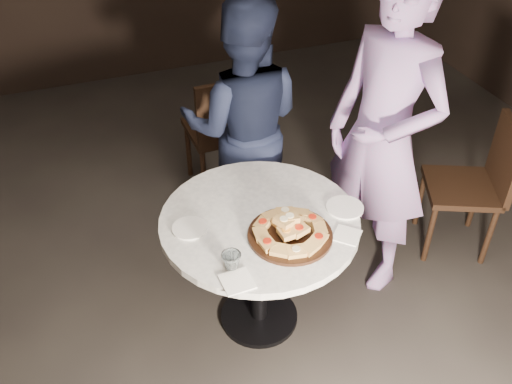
% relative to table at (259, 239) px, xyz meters
% --- Properties ---
extents(floor, '(7.00, 7.00, 0.00)m').
position_rel_table_xyz_m(floor, '(0.05, -0.13, -0.61)').
color(floor, black).
rests_on(floor, ground).
extents(table, '(1.33, 1.33, 0.75)m').
position_rel_table_xyz_m(table, '(0.00, 0.00, 0.00)').
color(table, black).
rests_on(table, ground).
extents(serving_board, '(0.50, 0.50, 0.02)m').
position_rel_table_xyz_m(serving_board, '(0.09, -0.18, 0.15)').
color(serving_board, black).
rests_on(serving_board, table).
extents(focaccia_pile, '(0.36, 0.36, 0.10)m').
position_rel_table_xyz_m(focaccia_pile, '(0.09, -0.17, 0.19)').
color(focaccia_pile, '#BB8B48').
rests_on(focaccia_pile, serving_board).
extents(plate_left, '(0.20, 0.20, 0.01)m').
position_rel_table_xyz_m(plate_left, '(-0.35, 0.05, 0.14)').
color(plate_left, white).
rests_on(plate_left, table).
extents(plate_right, '(0.22, 0.22, 0.01)m').
position_rel_table_xyz_m(plate_right, '(0.43, -0.08, 0.15)').
color(plate_right, white).
rests_on(plate_right, table).
extents(water_glass, '(0.12, 0.12, 0.08)m').
position_rel_table_xyz_m(water_glass, '(-0.24, -0.28, 0.18)').
color(water_glass, silver).
rests_on(water_glass, table).
extents(napkin_near, '(0.14, 0.14, 0.01)m').
position_rel_table_xyz_m(napkin_near, '(-0.24, -0.37, 0.14)').
color(napkin_near, white).
rests_on(napkin_near, table).
extents(napkin_far, '(0.17, 0.17, 0.01)m').
position_rel_table_xyz_m(napkin_far, '(0.35, -0.27, 0.14)').
color(napkin_far, white).
rests_on(napkin_far, table).
extents(chair_far, '(0.45, 0.47, 0.94)m').
position_rel_table_xyz_m(chair_far, '(0.20, 1.22, -0.07)').
color(chair_far, black).
rests_on(chair_far, ground).
extents(chair_right, '(0.58, 0.57, 0.90)m').
position_rel_table_xyz_m(chair_right, '(1.49, 0.13, -0.09)').
color(chair_right, black).
rests_on(chair_right, ground).
extents(diner_navy, '(0.95, 0.85, 1.59)m').
position_rel_table_xyz_m(diner_navy, '(0.20, 0.79, 0.19)').
color(diner_navy, '#141A31').
rests_on(diner_navy, ground).
extents(diner_teal, '(0.67, 0.81, 1.89)m').
position_rel_table_xyz_m(diner_teal, '(0.77, 0.17, 0.33)').
color(diner_teal, '#8469A3').
rests_on(diner_teal, ground).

